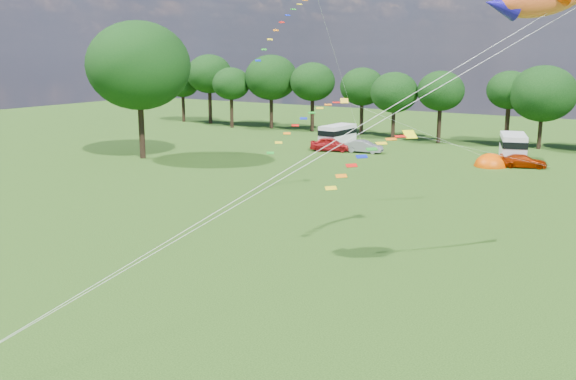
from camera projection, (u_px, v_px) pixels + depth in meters
The scene contains 11 objects.
ground_plane at pixel (176, 328), 24.71m from camera, with size 180.00×180.00×0.00m, color black.
big_tree at pixel (139, 66), 61.64m from camera, with size 10.00×10.00×13.28m.
car_a at pixel (331, 144), 67.82m from camera, with size 1.72×4.37×1.46m, color #B01518.
car_b at pixel (364, 147), 66.81m from camera, with size 1.36×3.65×1.29m, color gray.
car_c at pixel (523, 161), 58.36m from camera, with size 1.65×3.93×1.18m, color #922000.
campervan_b at pixel (338, 135), 70.85m from camera, with size 2.35×5.00×2.40m.
campervan_c at pixel (513, 147), 61.75m from camera, with size 3.77×5.74×2.60m.
tent_orange at pixel (490, 166), 59.13m from camera, with size 3.02×3.31×2.36m.
streamer_kite_a at pixel (292, 16), 54.25m from camera, with size 3.22×5.53×5.73m.
streamer_kite_b at pixel (314, 117), 45.29m from camera, with size 4.26×4.60×3.78m.
streamer_kite_c at pixel (379, 150), 34.50m from camera, with size 3.24×5.08×2.84m.
Camera 1 is at (16.09, -16.99, 10.51)m, focal length 40.00 mm.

